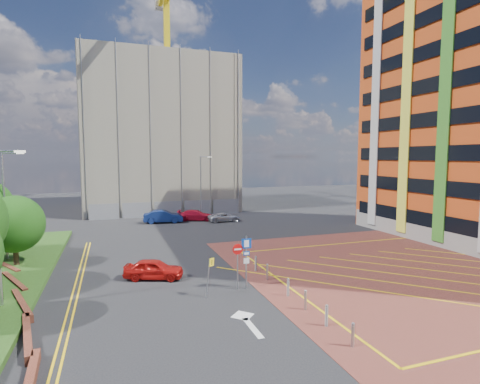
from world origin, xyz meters
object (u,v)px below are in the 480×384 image
sign_cluster (243,257)px  warning_sign (209,272)px  lamp_left_far (6,201)px  car_silver_back (224,217)px  tree_c (14,224)px  car_blue_back (163,217)px  car_red_left (154,269)px  lamp_back (201,184)px  car_red_back (196,215)px

sign_cluster → warning_sign: size_ratio=1.43×
lamp_left_far → car_silver_back: (20.29, 11.75, -4.12)m
tree_c → car_silver_back: tree_c is taller
sign_cluster → car_blue_back: 24.32m
sign_cluster → car_silver_back: 23.48m
tree_c → car_red_left: tree_c is taller
tree_c → car_red_left: size_ratio=1.30×
lamp_back → sign_cluster: (-3.78, -27.02, -2.41)m
car_red_left → car_red_back: (7.37, 20.99, 0.01)m
car_blue_back → car_red_back: car_blue_back is taller
lamp_back → sign_cluster: bearing=-98.0°
car_red_left → car_blue_back: bearing=10.6°
lamp_back → tree_c: bearing=-134.3°
car_red_left → car_red_back: bearing=0.4°
lamp_left_far → lamp_back: lamp_left_far is taller
warning_sign → car_red_left: (-2.62, 4.25, -0.78)m
car_red_left → car_red_back: 22.24m
lamp_back → car_red_back: (-1.26, -2.40, -3.71)m
car_blue_back → sign_cluster: bearing=-168.8°
sign_cluster → car_red_back: size_ratio=0.71×
lamp_left_far → car_red_left: (9.87, -7.39, -4.02)m
lamp_back → car_red_back: bearing=-117.8°
car_silver_back → warning_sign: bearing=158.6°
lamp_back → car_silver_back: bearing=-67.2°
lamp_left_far → car_blue_back: size_ratio=1.73×
lamp_back → car_red_left: (-8.63, -23.39, -3.72)m
warning_sign → car_blue_back: warning_sign is taller
sign_cluster → car_blue_back: sign_cluster is taller
tree_c → sign_cluster: bearing=-33.2°
lamp_back → sign_cluster: size_ratio=2.50×
tree_c → lamp_back: lamp_back is taller
warning_sign → car_blue_back: bearing=88.4°
sign_cluster → car_blue_back: size_ratio=0.69×
lamp_back → warning_sign: lamp_back is taller
sign_cluster → tree_c: bearing=146.8°
car_silver_back → tree_c: bearing=122.4°
car_silver_back → car_red_back: bearing=55.8°
car_blue_back → car_silver_back: (7.12, -1.48, -0.22)m
car_red_back → car_silver_back: 3.57m
tree_c → car_silver_back: (19.37, 13.75, -2.65)m
lamp_left_far → car_red_left: bearing=-36.8°
car_red_left → car_blue_back: (3.30, 20.61, 0.12)m
lamp_back → warning_sign: size_ratio=3.56×
sign_cluster → warning_sign: sign_cluster is taller
car_red_back → warning_sign: bearing=-172.0°
lamp_left_far → warning_sign: lamp_left_far is taller
lamp_left_far → sign_cluster: 18.58m
tree_c → car_red_back: tree_c is taller
car_silver_back → car_blue_back: bearing=75.3°
warning_sign → car_red_back: warning_sign is taller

